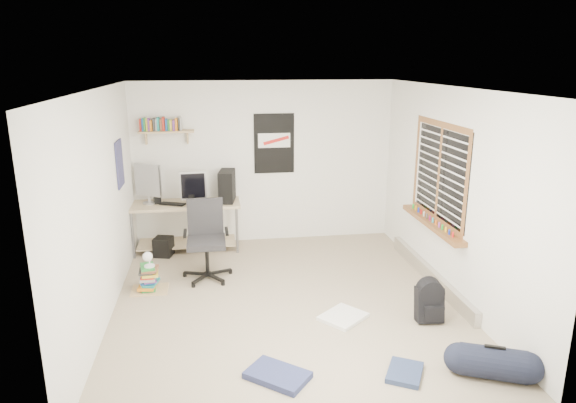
{
  "coord_description": "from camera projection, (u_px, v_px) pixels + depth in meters",
  "views": [
    {
      "loc": [
        -0.79,
        -5.55,
        2.8
      ],
      "look_at": [
        0.07,
        0.27,
        1.17
      ],
      "focal_mm": 32.0,
      "sensor_mm": 36.0,
      "label": 1
    }
  ],
  "objects": [
    {
      "name": "floor",
      "position": [
        285.0,
        302.0,
        6.15
      ],
      "size": [
        4.0,
        4.5,
        0.01
      ],
      "primitive_type": "cube",
      "color": "gray",
      "rests_on": "ground"
    },
    {
      "name": "ceiling",
      "position": [
        285.0,
        88.0,
        5.48
      ],
      "size": [
        4.0,
        4.5,
        0.01
      ],
      "primitive_type": "cube",
      "color": "white",
      "rests_on": "ground"
    },
    {
      "name": "back_wall",
      "position": [
        265.0,
        163.0,
        7.96
      ],
      "size": [
        4.0,
        0.01,
        2.5
      ],
      "primitive_type": "cube",
      "color": "silver",
      "rests_on": "ground"
    },
    {
      "name": "left_wall",
      "position": [
        101.0,
        208.0,
        5.53
      ],
      "size": [
        0.01,
        4.5,
        2.5
      ],
      "primitive_type": "cube",
      "color": "silver",
      "rests_on": "ground"
    },
    {
      "name": "right_wall",
      "position": [
        452.0,
        194.0,
        6.1
      ],
      "size": [
        0.01,
        4.5,
        2.5
      ],
      "primitive_type": "cube",
      "color": "silver",
      "rests_on": "ground"
    },
    {
      "name": "desk",
      "position": [
        186.0,
        226.0,
        7.78
      ],
      "size": [
        1.77,
        1.27,
        0.74
      ],
      "primitive_type": "cube",
      "rotation": [
        0.0,
        0.0,
        0.39
      ],
      "color": "tan",
      "rests_on": "floor"
    },
    {
      "name": "monitor_left",
      "position": [
        148.0,
        188.0,
        7.54
      ],
      "size": [
        0.43,
        0.32,
        0.48
      ],
      "primitive_type": "cube",
      "rotation": [
        0.0,
        0.0,
        -0.54
      ],
      "color": "#B8B9BD",
      "rests_on": "desk"
    },
    {
      "name": "monitor_right",
      "position": [
        194.0,
        193.0,
        7.37
      ],
      "size": [
        0.38,
        0.12,
        0.41
      ],
      "primitive_type": "cube",
      "rotation": [
        0.0,
        0.0,
        0.08
      ],
      "color": "#9D9CA1",
      "rests_on": "desk"
    },
    {
      "name": "pc_tower",
      "position": [
        227.0,
        186.0,
        7.68
      ],
      "size": [
        0.28,
        0.47,
        0.46
      ],
      "primitive_type": "cube",
      "rotation": [
        0.0,
        0.0,
        -0.16
      ],
      "color": "black",
      "rests_on": "desk"
    },
    {
      "name": "keyboard",
      "position": [
        172.0,
        204.0,
        7.54
      ],
      "size": [
        0.4,
        0.27,
        0.02
      ],
      "primitive_type": "cube",
      "rotation": [
        0.0,
        0.0,
        -0.4
      ],
      "color": "black",
      "rests_on": "desk"
    },
    {
      "name": "speaker_left",
      "position": [
        157.0,
        197.0,
        7.58
      ],
      "size": [
        0.12,
        0.12,
        0.19
      ],
      "primitive_type": "cube",
      "rotation": [
        0.0,
        0.0,
        0.27
      ],
      "color": "black",
      "rests_on": "desk"
    },
    {
      "name": "speaker_right",
      "position": [
        192.0,
        201.0,
        7.39
      ],
      "size": [
        0.12,
        0.12,
        0.19
      ],
      "primitive_type": "cube",
      "rotation": [
        0.0,
        0.0,
        -0.33
      ],
      "color": "black",
      "rests_on": "desk"
    },
    {
      "name": "office_chair",
      "position": [
        206.0,
        243.0,
        6.67
      ],
      "size": [
        0.69,
        0.69,
        1.04
      ],
      "primitive_type": "cube",
      "rotation": [
        0.0,
        0.0,
        0.02
      ],
      "color": "#242326",
      "rests_on": "floor"
    },
    {
      "name": "wall_shelf",
      "position": [
        166.0,
        132.0,
        7.5
      ],
      "size": [
        0.8,
        0.22,
        0.24
      ],
      "primitive_type": "cube",
      "color": "tan",
      "rests_on": "back_wall"
    },
    {
      "name": "poster_back_wall",
      "position": [
        274.0,
        144.0,
        7.88
      ],
      "size": [
        0.62,
        0.03,
        0.92
      ],
      "primitive_type": "cube",
      "color": "black",
      "rests_on": "back_wall"
    },
    {
      "name": "poster_left_wall",
      "position": [
        120.0,
        164.0,
        6.61
      ],
      "size": [
        0.02,
        0.42,
        0.6
      ],
      "primitive_type": "cube",
      "color": "navy",
      "rests_on": "left_wall"
    },
    {
      "name": "window",
      "position": [
        438.0,
        173.0,
        6.32
      ],
      "size": [
        0.1,
        1.5,
        1.26
      ],
      "primitive_type": "cube",
      "color": "brown",
      "rests_on": "right_wall"
    },
    {
      "name": "baseboard_heater",
      "position": [
        430.0,
        275.0,
        6.68
      ],
      "size": [
        0.08,
        2.5,
        0.18
      ],
      "primitive_type": "cube",
      "color": "#B7B2A8",
      "rests_on": "floor"
    },
    {
      "name": "backpack",
      "position": [
        429.0,
        304.0,
        5.64
      ],
      "size": [
        0.31,
        0.26,
        0.39
      ],
      "primitive_type": "cube",
      "rotation": [
        0.0,
        0.0,
        -0.1
      ],
      "color": "black",
      "rests_on": "floor"
    },
    {
      "name": "duffel_bag",
      "position": [
        493.0,
        364.0,
        4.64
      ],
      "size": [
        0.39,
        0.39,
        0.58
      ],
      "primitive_type": "cylinder",
      "rotation": [
        0.0,
        0.0,
        -0.42
      ],
      "color": "black",
      "rests_on": "floor"
    },
    {
      "name": "tshirt",
      "position": [
        343.0,
        317.0,
        5.73
      ],
      "size": [
        0.62,
        0.61,
        0.04
      ],
      "primitive_type": "cube",
      "rotation": [
        0.0,
        0.0,
        0.7
      ],
      "color": "silver",
      "rests_on": "floor"
    },
    {
      "name": "jeans_a",
      "position": [
        278.0,
        375.0,
        4.66
      ],
      "size": [
        0.65,
        0.62,
        0.06
      ],
      "primitive_type": "cube",
      "rotation": [
        0.0,
        0.0,
        -0.69
      ],
      "color": "navy",
      "rests_on": "floor"
    },
    {
      "name": "jeans_b",
      "position": [
        405.0,
        372.0,
        4.7
      ],
      "size": [
        0.45,
        0.49,
        0.05
      ],
      "primitive_type": "cube",
      "rotation": [
        0.0,
        0.0,
        1.06
      ],
      "color": "navy",
      "rests_on": "floor"
    },
    {
      "name": "book_stack",
      "position": [
        149.0,
        279.0,
        6.4
      ],
      "size": [
        0.52,
        0.45,
        0.32
      ],
      "primitive_type": "cube",
      "rotation": [
        0.0,
        0.0,
        -0.16
      ],
      "color": "olive",
      "rests_on": "floor"
    },
    {
      "name": "desk_lamp",
      "position": [
        149.0,
        263.0,
        6.32
      ],
      "size": [
        0.16,
        0.23,
        0.22
      ],
      "primitive_type": "cube",
      "rotation": [
        0.0,
        0.0,
        -0.13
      ],
      "color": "white",
      "rests_on": "book_stack"
    },
    {
      "name": "subwoofer",
      "position": [
        164.0,
        247.0,
        7.54
      ],
      "size": [
        0.31,
        0.31,
        0.28
      ],
      "primitive_type": "cube",
      "rotation": [
        0.0,
        0.0,
        -0.26
      ],
      "color": "black",
      "rests_on": "floor"
    }
  ]
}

